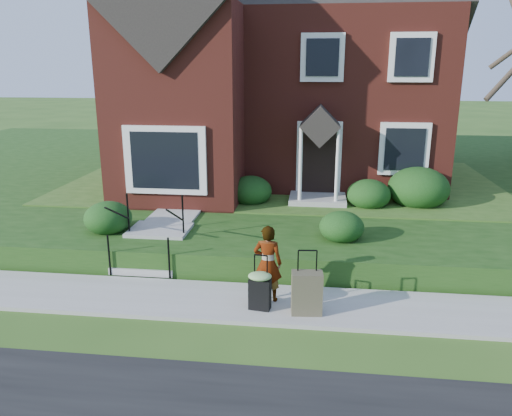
% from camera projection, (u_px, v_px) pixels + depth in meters
% --- Properties ---
extents(ground, '(120.00, 120.00, 0.00)m').
position_uv_depth(ground, '(252.00, 305.00, 9.49)').
color(ground, '#2D5119').
rests_on(ground, ground).
extents(sidewalk, '(60.00, 1.60, 0.08)m').
position_uv_depth(sidewalk, '(252.00, 303.00, 9.47)').
color(sidewalk, '#9E9B93').
rests_on(sidewalk, ground).
extents(terrace, '(44.00, 20.00, 0.60)m').
position_uv_depth(terrace, '(390.00, 175.00, 19.34)').
color(terrace, '#193D10').
rests_on(terrace, ground).
extents(walkway, '(1.20, 6.00, 0.06)m').
position_uv_depth(walkway, '(188.00, 201.00, 14.38)').
color(walkway, '#9E9B93').
rests_on(walkway, terrace).
extents(main_house, '(10.40, 10.20, 9.40)m').
position_uv_depth(main_house, '(281.00, 39.00, 17.23)').
color(main_house, maroon).
rests_on(main_house, terrace).
extents(front_steps, '(1.40, 2.02, 1.50)m').
position_uv_depth(front_steps, '(154.00, 243.00, 11.41)').
color(front_steps, '#9E9B93').
rests_on(front_steps, ground).
extents(foundation_shrubs, '(9.57, 4.71, 1.19)m').
position_uv_depth(foundation_shrubs, '(287.00, 190.00, 13.69)').
color(foundation_shrubs, black).
rests_on(foundation_shrubs, terrace).
extents(woman, '(0.56, 0.39, 1.48)m').
position_uv_depth(woman, '(268.00, 263.00, 9.33)').
color(woman, '#999999').
rests_on(woman, sidewalk).
extents(suitcase_black, '(0.48, 0.41, 1.04)m').
position_uv_depth(suitcase_black, '(260.00, 289.00, 9.06)').
color(suitcase_black, black).
rests_on(suitcase_black, sidewalk).
extents(suitcase_olive, '(0.57, 0.36, 1.18)m').
position_uv_depth(suitcase_olive, '(307.00, 293.00, 8.90)').
color(suitcase_olive, brown).
rests_on(suitcase_olive, sidewalk).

